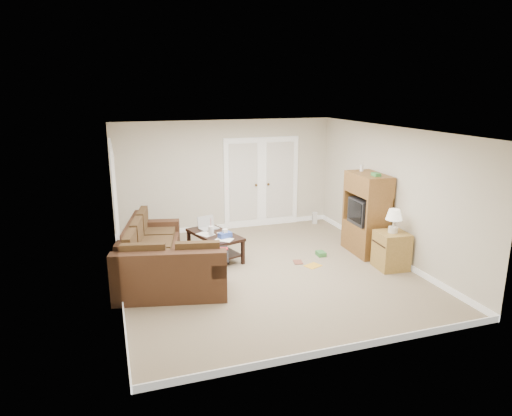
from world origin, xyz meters
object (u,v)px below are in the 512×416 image
object	(u,v)px
sectional_sofa	(159,261)
side_cabinet	(392,247)
coffee_table	(215,244)
tv_armoire	(366,213)

from	to	relation	value
sectional_sofa	side_cabinet	xyz separation A→B (m)	(4.03, -0.82, 0.08)
coffee_table	side_cabinet	size ratio (longest dim) A/B	1.22
tv_armoire	coffee_table	bearing A→B (deg)	169.91
sectional_sofa	tv_armoire	world-z (taller)	tv_armoire
coffee_table	sectional_sofa	bearing A→B (deg)	-166.46
tv_armoire	side_cabinet	bearing A→B (deg)	-87.69
sectional_sofa	side_cabinet	bearing A→B (deg)	0.94
sectional_sofa	coffee_table	xyz separation A→B (m)	(1.12, 0.69, -0.05)
tv_armoire	side_cabinet	distance (m)	0.97
side_cabinet	tv_armoire	bearing A→B (deg)	94.28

